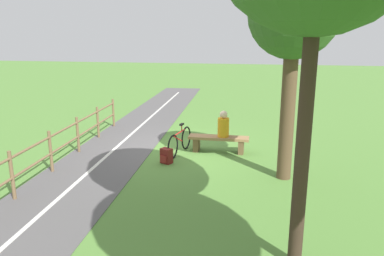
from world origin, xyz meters
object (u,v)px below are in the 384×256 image
Objects in this scene: person_seated at (223,125)px; backpack at (166,156)px; bench at (219,141)px; bicycle at (180,142)px; tree_mid_field at (294,17)px.

backpack is (1.41, 1.33, -0.63)m from person_seated.
bench is 1.04× the size of bicycle.
tree_mid_field is at bearing 172.28° from backpack.
person_seated is (-0.13, -0.00, 0.50)m from bench.
bench is at bearing -42.99° from tree_mid_field.
bicycle is at bearing 19.33° from bench.
person_seated is 1.39m from bicycle.
person_seated is 1.89× the size of backpack.
tree_mid_field reaches higher than backpack.
person_seated is at bearing 116.93° from bicycle.
person_seated is 0.16× the size of tree_mid_field.
bicycle is 4.17× the size of backpack.
bench is 0.37× the size of tree_mid_field.
bench is at bearing 118.87° from bicycle.
backpack is (0.16, 0.91, -0.17)m from bicycle.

